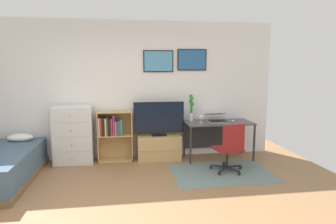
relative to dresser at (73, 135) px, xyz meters
name	(u,v)px	position (x,y,z in m)	size (l,w,h in m)	color
ground_plane	(123,214)	(0.90, -2.15, -0.55)	(7.20, 7.20, 0.00)	#936B44
wall_back_with_posters	(122,90)	(0.92, 0.27, 0.81)	(6.12, 0.09, 2.70)	white
area_rug	(221,173)	(2.58, -0.93, -0.54)	(1.70, 1.20, 0.01)	slate
dresser	(73,135)	(0.00, 0.00, 0.00)	(0.71, 0.46, 1.09)	silver
bookshelf	(113,132)	(0.73, 0.06, 0.03)	(0.66, 0.30, 0.97)	tan
tv_stand	(159,147)	(1.61, 0.02, -0.31)	(0.84, 0.41, 0.48)	tan
television	(159,119)	(1.61, -0.01, 0.27)	(0.97, 0.16, 0.66)	black
desk	(217,127)	(2.78, -0.02, 0.06)	(1.31, 0.64, 0.74)	#4C4C4F
office_chair	(230,147)	(2.72, -0.93, -0.09)	(0.58, 0.58, 0.86)	#232326
laptop	(217,118)	(2.76, -0.04, 0.26)	(0.42, 0.45, 0.17)	#B7B7BC
computer_mouse	(233,121)	(3.06, -0.16, 0.21)	(0.06, 0.10, 0.03)	silver
bamboo_vase	(191,108)	(2.28, 0.10, 0.46)	(0.11, 0.10, 0.53)	silver
wine_glass	(201,116)	(2.42, -0.14, 0.33)	(0.07, 0.07, 0.18)	silver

